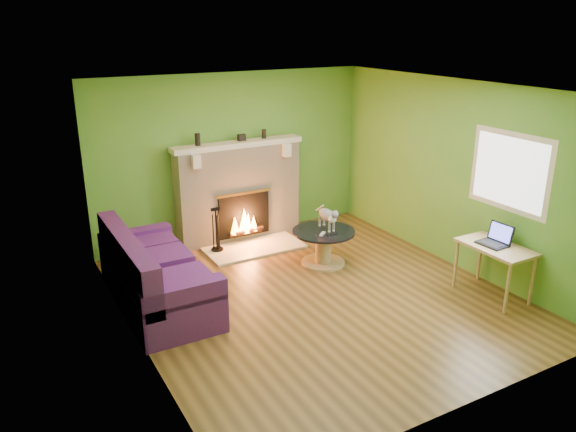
% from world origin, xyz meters
% --- Properties ---
extents(floor, '(5.00, 5.00, 0.00)m').
position_xyz_m(floor, '(0.00, 0.00, 0.00)').
color(floor, '#563918').
rests_on(floor, ground).
extents(ceiling, '(5.00, 5.00, 0.00)m').
position_xyz_m(ceiling, '(0.00, 0.00, 2.60)').
color(ceiling, white).
rests_on(ceiling, wall_back).
extents(wall_back, '(5.00, 0.00, 5.00)m').
position_xyz_m(wall_back, '(0.00, 2.50, 1.30)').
color(wall_back, '#488E2E').
rests_on(wall_back, floor).
extents(wall_front, '(5.00, 0.00, 5.00)m').
position_xyz_m(wall_front, '(0.00, -2.50, 1.30)').
color(wall_front, '#488E2E').
rests_on(wall_front, floor).
extents(wall_left, '(0.00, 5.00, 5.00)m').
position_xyz_m(wall_left, '(-2.25, 0.00, 1.30)').
color(wall_left, '#488E2E').
rests_on(wall_left, floor).
extents(wall_right, '(0.00, 5.00, 5.00)m').
position_xyz_m(wall_right, '(2.25, 0.00, 1.30)').
color(wall_right, '#488E2E').
rests_on(wall_right, floor).
extents(window_frame, '(0.00, 1.20, 1.20)m').
position_xyz_m(window_frame, '(2.24, -0.90, 1.55)').
color(window_frame, silver).
rests_on(window_frame, wall_right).
extents(window_pane, '(0.00, 1.06, 1.06)m').
position_xyz_m(window_pane, '(2.23, -0.90, 1.55)').
color(window_pane, white).
rests_on(window_pane, wall_right).
extents(fireplace, '(2.10, 0.46, 1.58)m').
position_xyz_m(fireplace, '(0.00, 2.32, 0.77)').
color(fireplace, beige).
rests_on(fireplace, floor).
extents(hearth, '(1.50, 0.75, 0.03)m').
position_xyz_m(hearth, '(0.00, 1.80, 0.01)').
color(hearth, beige).
rests_on(hearth, floor).
extents(mantel, '(2.10, 0.28, 0.08)m').
position_xyz_m(mantel, '(0.00, 2.30, 1.54)').
color(mantel, silver).
rests_on(mantel, fireplace).
extents(sofa, '(0.96, 2.12, 0.95)m').
position_xyz_m(sofa, '(-1.86, 0.79, 0.37)').
color(sofa, '#501A63').
rests_on(sofa, floor).
extents(coffee_table, '(0.90, 0.90, 0.51)m').
position_xyz_m(coffee_table, '(0.62, 0.80, 0.29)').
color(coffee_table, tan).
rests_on(coffee_table, floor).
extents(desk, '(0.53, 0.92, 0.68)m').
position_xyz_m(desk, '(1.95, -1.08, 0.60)').
color(desk, tan).
rests_on(desk, floor).
extents(cat, '(0.24, 0.57, 0.35)m').
position_xyz_m(cat, '(0.70, 0.85, 0.68)').
color(cat, slate).
rests_on(cat, coffee_table).
extents(remote_silver, '(0.16, 0.14, 0.02)m').
position_xyz_m(remote_silver, '(0.52, 0.68, 0.52)').
color(remote_silver, gray).
rests_on(remote_silver, coffee_table).
extents(remote_black, '(0.16, 0.04, 0.02)m').
position_xyz_m(remote_black, '(0.64, 0.62, 0.51)').
color(remote_black, black).
rests_on(remote_black, coffee_table).
extents(laptop, '(0.32, 0.36, 0.26)m').
position_xyz_m(laptop, '(1.93, -1.03, 0.81)').
color(laptop, black).
rests_on(laptop, desk).
extents(fire_tools, '(0.18, 0.18, 0.68)m').
position_xyz_m(fire_tools, '(-0.55, 1.95, 0.37)').
color(fire_tools, black).
rests_on(fire_tools, hearth).
extents(mantel_vase_left, '(0.08, 0.08, 0.18)m').
position_xyz_m(mantel_vase_left, '(-0.63, 2.33, 1.67)').
color(mantel_vase_left, black).
rests_on(mantel_vase_left, mantel).
extents(mantel_vase_right, '(0.07, 0.07, 0.14)m').
position_xyz_m(mantel_vase_right, '(0.47, 2.33, 1.65)').
color(mantel_vase_right, black).
rests_on(mantel_vase_right, mantel).
extents(mantel_box, '(0.12, 0.08, 0.10)m').
position_xyz_m(mantel_box, '(0.08, 2.33, 1.63)').
color(mantel_box, black).
rests_on(mantel_box, mantel).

